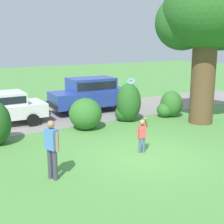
{
  "coord_description": "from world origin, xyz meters",
  "views": [
    {
      "loc": [
        -6.48,
        -8.07,
        3.88
      ],
      "look_at": [
        -0.0,
        2.3,
        1.1
      ],
      "focal_mm": 49.97,
      "sensor_mm": 36.0,
      "label": 1
    }
  ],
  "objects_px": {
    "parked_suv": "(91,93)",
    "adult_onlooker": "(52,147)",
    "child_thrower": "(142,133)",
    "oak_tree_large": "(206,19)",
    "parked_sedan": "(1,108)",
    "frisbee": "(131,81)"
  },
  "relations": [
    {
      "from": "oak_tree_large",
      "to": "frisbee",
      "type": "relative_size",
      "value": 21.39
    },
    {
      "from": "parked_suv",
      "to": "frisbee",
      "type": "bearing_deg",
      "value": -103.44
    },
    {
      "from": "oak_tree_large",
      "to": "parked_sedan",
      "type": "xyz_separation_m",
      "value": [
        -8.44,
        4.44,
        -4.05
      ]
    },
    {
      "from": "parked_suv",
      "to": "parked_sedan",
      "type": "bearing_deg",
      "value": -176.25
    },
    {
      "from": "frisbee",
      "to": "oak_tree_large",
      "type": "bearing_deg",
      "value": 11.3
    },
    {
      "from": "parked_sedan",
      "to": "adult_onlooker",
      "type": "height_order",
      "value": "adult_onlooker"
    },
    {
      "from": "oak_tree_large",
      "to": "adult_onlooker",
      "type": "height_order",
      "value": "oak_tree_large"
    },
    {
      "from": "child_thrower",
      "to": "adult_onlooker",
      "type": "bearing_deg",
      "value": -173.56
    },
    {
      "from": "oak_tree_large",
      "to": "parked_sedan",
      "type": "height_order",
      "value": "oak_tree_large"
    },
    {
      "from": "parked_sedan",
      "to": "parked_suv",
      "type": "bearing_deg",
      "value": 3.75
    },
    {
      "from": "parked_suv",
      "to": "child_thrower",
      "type": "bearing_deg",
      "value": -103.42
    },
    {
      "from": "parked_sedan",
      "to": "child_thrower",
      "type": "height_order",
      "value": "parked_sedan"
    },
    {
      "from": "parked_sedan",
      "to": "parked_suv",
      "type": "xyz_separation_m",
      "value": [
        4.96,
        0.33,
        0.23
      ]
    },
    {
      "from": "oak_tree_large",
      "to": "adult_onlooker",
      "type": "distance_m",
      "value": 9.75
    },
    {
      "from": "child_thrower",
      "to": "frisbee",
      "type": "height_order",
      "value": "frisbee"
    },
    {
      "from": "child_thrower",
      "to": "frisbee",
      "type": "bearing_deg",
      "value": 76.7
    },
    {
      "from": "oak_tree_large",
      "to": "child_thrower",
      "type": "distance_m",
      "value": 6.9
    },
    {
      "from": "parked_suv",
      "to": "adult_onlooker",
      "type": "relative_size",
      "value": 2.76
    },
    {
      "from": "oak_tree_large",
      "to": "parked_suv",
      "type": "bearing_deg",
      "value": 126.14
    },
    {
      "from": "parked_sedan",
      "to": "adult_onlooker",
      "type": "distance_m",
      "value": 6.86
    },
    {
      "from": "parked_suv",
      "to": "adult_onlooker",
      "type": "height_order",
      "value": "parked_suv"
    },
    {
      "from": "child_thrower",
      "to": "adult_onlooker",
      "type": "distance_m",
      "value": 3.53
    }
  ]
}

